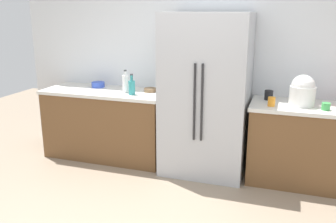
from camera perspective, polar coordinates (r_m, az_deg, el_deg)
The scene contains 12 objects.
kitchen_back_panel at distance 4.55m, azimuth 5.51°, elevation 9.02°, with size 4.89×0.10×2.69m, color silver.
counter_left at distance 4.79m, azimuth -9.45°, elevation -1.85°, with size 1.58×0.66×0.88m.
counter_right at distance 4.28m, azimuth 21.00°, elevation -4.85°, with size 1.27×0.66×0.88m.
refrigerator at distance 4.19m, azimuth 5.91°, elevation 2.52°, with size 0.95×0.72×1.84m.
rice_cooker at distance 4.09m, azimuth 20.26°, elevation 2.99°, with size 0.26×0.26×0.33m.
bottle_a at distance 4.50m, azimuth -6.63°, elevation 4.39°, with size 0.08×0.08×0.28m.
bottle_b at distance 4.38m, azimuth -5.67°, elevation 3.85°, with size 0.08×0.08×0.25m.
cup_a at distance 3.99m, azimuth 15.85°, elevation 1.49°, with size 0.08×0.08×0.10m, color orange.
cup_b at distance 4.01m, azimuth 23.41°, elevation 0.73°, with size 0.08×0.08×0.08m, color green.
cup_c at distance 4.26m, azimuth 15.43°, elevation 2.49°, with size 0.09×0.09×0.11m, color black.
bowl_a at distance 4.52m, azimuth -2.81°, elevation 3.38°, with size 0.15×0.15×0.05m, color brown.
bowl_b at distance 4.88m, azimuth -10.85°, elevation 4.15°, with size 0.17×0.17×0.07m, color blue.
Camera 1 is at (1.01, -2.38, 1.86)m, focal length 39.07 mm.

